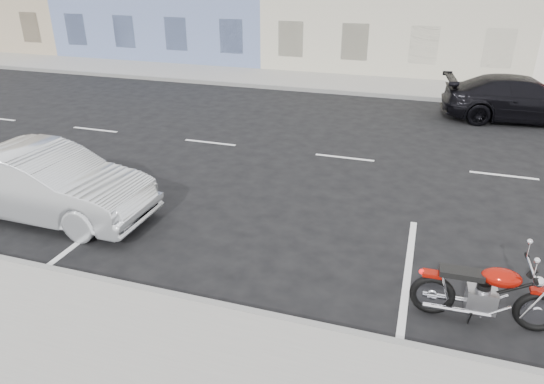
{
  "coord_description": "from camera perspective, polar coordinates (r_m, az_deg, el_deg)",
  "views": [
    {
      "loc": [
        -0.09,
        -12.34,
        4.77
      ],
      "look_at": [
        -2.68,
        -4.31,
        0.8
      ],
      "focal_mm": 32.0,
      "sensor_mm": 36.0,
      "label": 1
    }
  ],
  "objects": [
    {
      "name": "curb_near",
      "position": [
        8.64,
        -20.84,
        -9.57
      ],
      "size": [
        80.0,
        0.12,
        0.16
      ],
      "primitive_type": "cube",
      "color": "gray",
      "rests_on": "ground"
    },
    {
      "name": "ground",
      "position": [
        13.23,
        17.08,
        2.92
      ],
      "size": [
        120.0,
        120.0,
        0.0
      ],
      "primitive_type": "plane",
      "color": "black",
      "rests_on": "ground"
    },
    {
      "name": "motorcycle",
      "position": [
        7.9,
        29.19,
        -11.41
      ],
      "size": [
        2.09,
        0.69,
        1.05
      ],
      "rotation": [
        0.0,
        0.0,
        0.04
      ],
      "color": "black",
      "rests_on": "ground"
    },
    {
      "name": "curb_far",
      "position": [
        20.5,
        3.66,
        11.94
      ],
      "size": [
        80.0,
        0.12,
        0.16
      ],
      "primitive_type": "cube",
      "color": "gray",
      "rests_on": "ground"
    },
    {
      "name": "car_far",
      "position": [
        18.28,
        27.31,
        9.69
      ],
      "size": [
        5.23,
        2.6,
        1.46
      ],
      "primitive_type": "imported",
      "rotation": [
        0.0,
        0.0,
        1.68
      ],
      "color": "black",
      "rests_on": "ground"
    },
    {
      "name": "sidewalk_far",
      "position": [
        22.11,
        4.8,
        12.87
      ],
      "size": [
        80.0,
        3.4,
        0.15
      ],
      "primitive_type": "cube",
      "color": "gray",
      "rests_on": "ground"
    },
    {
      "name": "sedan_silver",
      "position": [
        10.87,
        -25.07,
        0.93
      ],
      "size": [
        4.49,
        1.6,
        1.48
      ],
      "primitive_type": "imported",
      "rotation": [
        0.0,
        0.0,
        1.56
      ],
      "color": "#B7BBC0",
      "rests_on": "ground"
    },
    {
      "name": "sidewalk_near",
      "position": [
        7.71,
        -28.67,
        -16.04
      ],
      "size": [
        80.0,
        3.4,
        0.15
      ],
      "primitive_type": "cube",
      "color": "gray",
      "rests_on": "ground"
    }
  ]
}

